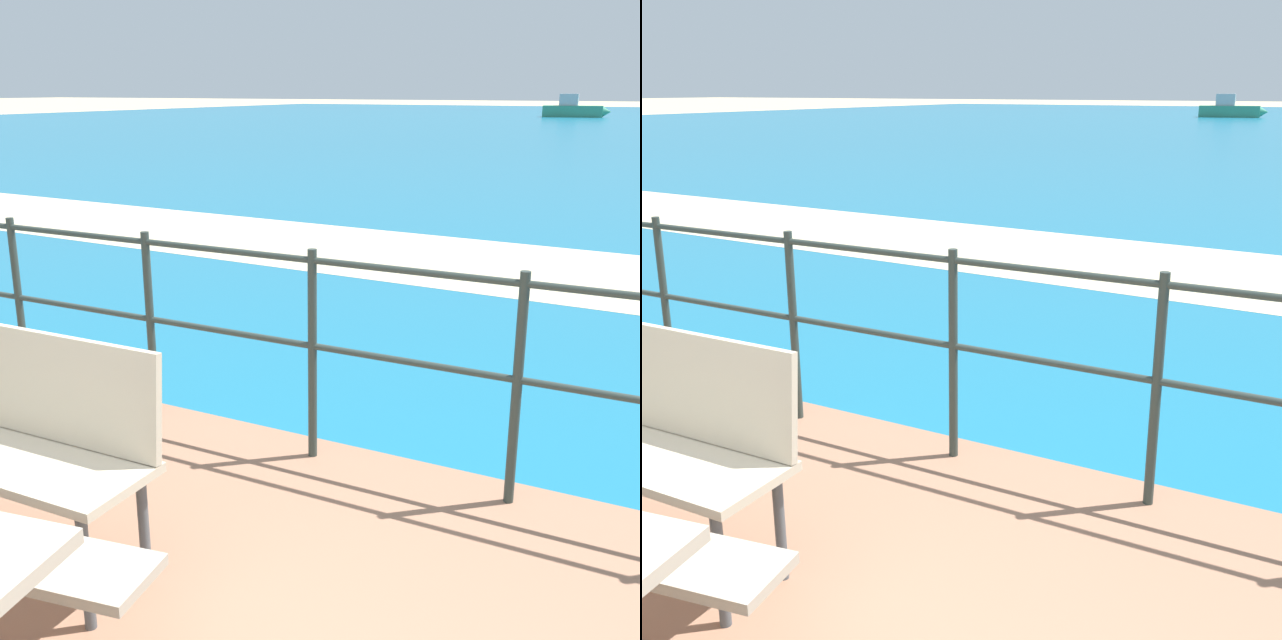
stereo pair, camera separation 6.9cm
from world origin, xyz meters
TOP-DOWN VIEW (x-y plane):
  - beach_strip at (0.00, 7.35)m, footprint 54.06×5.20m
  - railing_fence at (0.00, 2.41)m, footprint 5.94×0.04m
  - boat_near at (-7.74, 52.95)m, footprint 4.27×1.55m

SIDE VIEW (x-z plane):
  - beach_strip at x=0.00m, z-range 0.00..0.01m
  - boat_near at x=-7.74m, z-range -0.22..1.24m
  - railing_fence at x=0.00m, z-range 0.18..1.23m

